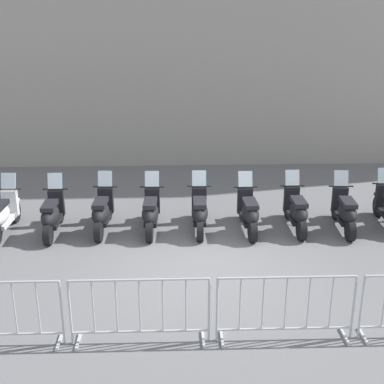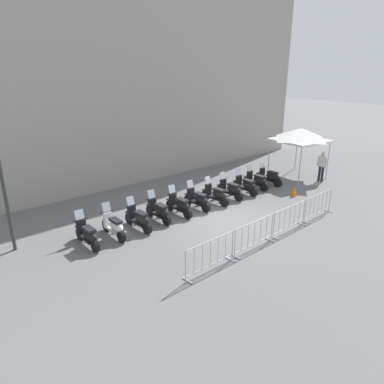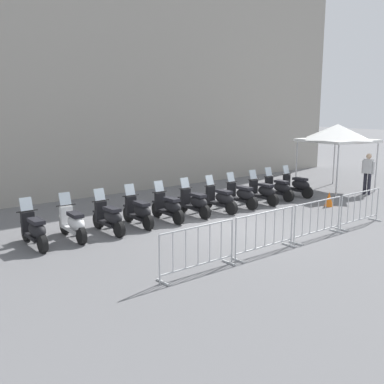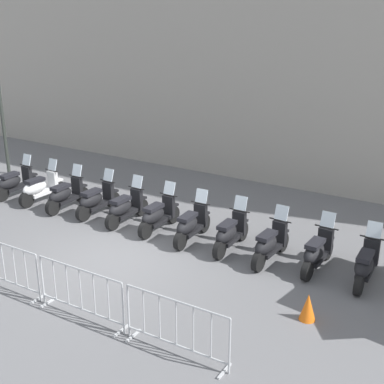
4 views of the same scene
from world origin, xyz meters
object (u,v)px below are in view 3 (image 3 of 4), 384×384
object	(u,v)px
motorcycle_0	(35,230)
motorcycle_5	(195,203)
motorcycle_8	(263,192)
barrier_segment_0	(198,250)
canopy_tent	(337,133)
motorcycle_6	(220,199)
barrier_segment_2	(318,219)
motorcycle_10	(297,186)
barrier_segment_3	(360,209)
officer_near_row_end	(368,171)
motorcycle_1	(73,224)
motorcycle_9	(278,188)
barrier_segment_1	(265,233)
motorcycle_2	(109,218)
motorcycle_4	(169,207)
traffic_cone	(329,199)
motorcycle_3	(139,212)
motorcycle_7	(241,195)

from	to	relation	value
motorcycle_0	motorcycle_5	size ratio (longest dim) A/B	1.00
motorcycle_8	barrier_segment_0	xyz separation A→B (m)	(-5.76, -5.00, 0.07)
motorcycle_0	canopy_tent	distance (m)	13.52
motorcycle_6	barrier_segment_2	distance (m)	4.04
motorcycle_10	canopy_tent	xyz separation A→B (m)	(2.53, 0.30, 2.06)
barrier_segment_3	officer_near_row_end	bearing A→B (deg)	36.99
barrier_segment_2	motorcycle_5	bearing A→B (deg)	113.82
motorcycle_1	motorcycle_9	world-z (taller)	same
motorcycle_1	motorcycle_10	world-z (taller)	same
barrier_segment_0	motorcycle_5	bearing A→B (deg)	60.93
motorcycle_10	barrier_segment_1	size ratio (longest dim) A/B	0.84
barrier_segment_0	canopy_tent	xyz separation A→B (m)	(10.41, 5.75, 1.99)
motorcycle_2	motorcycle_4	size ratio (longest dim) A/B	1.00
motorcycle_0	motorcycle_6	bearing A→B (deg)	9.00
barrier_segment_1	motorcycle_4	bearing A→B (deg)	99.14
motorcycle_5	barrier_segment_0	world-z (taller)	motorcycle_5
barrier_segment_2	motorcycle_6	bearing A→B (deg)	99.06
barrier_segment_0	traffic_cone	world-z (taller)	barrier_segment_0
motorcycle_2	traffic_cone	xyz separation A→B (m)	(8.26, -0.57, -0.18)
canopy_tent	traffic_cone	distance (m)	4.27
motorcycle_1	motorcycle_10	size ratio (longest dim) A/B	1.01
motorcycle_0	motorcycle_1	distance (m)	1.08
motorcycle_0	motorcycle_3	bearing A→B (deg)	11.27
motorcycle_3	canopy_tent	distance (m)	10.33
motorcycle_9	officer_near_row_end	world-z (taller)	officer_near_row_end
motorcycle_10	canopy_tent	world-z (taller)	canopy_tent
motorcycle_5	motorcycle_10	distance (m)	5.41
motorcycle_2	barrier_segment_2	xyz separation A→B (m)	(4.91, -3.31, 0.07)
barrier_segment_0	motorcycle_3	bearing A→B (deg)	84.62
motorcycle_5	barrier_segment_1	distance (m)	4.26
motorcycle_9	barrier_segment_2	xyz separation A→B (m)	(-2.54, -4.64, 0.07)
motorcycle_2	officer_near_row_end	bearing A→B (deg)	1.66
motorcycle_10	barrier_segment_3	xyz separation A→B (m)	(-1.48, -4.43, 0.07)
motorcycle_9	officer_near_row_end	xyz separation A→B (m)	(3.98, -1.00, 0.53)
motorcycle_7	barrier_segment_2	distance (m)	4.23
motorcycle_7	officer_near_row_end	size ratio (longest dim) A/B	0.99
motorcycle_0	barrier_segment_0	distance (m)	4.59
motorcycle_9	motorcycle_10	xyz separation A→B (m)	(1.08, 0.13, 0.00)
barrier_segment_2	officer_near_row_end	world-z (taller)	officer_near_row_end
motorcycle_0	motorcycle_4	world-z (taller)	same
motorcycle_1	motorcycle_7	world-z (taller)	same
motorcycle_0	motorcycle_9	distance (m)	9.73
motorcycle_5	barrier_segment_3	distance (m)	5.25
motorcycle_1	motorcycle_4	world-z (taller)	same
motorcycle_5	motorcycle_7	bearing A→B (deg)	8.32
motorcycle_8	barrier_segment_2	size ratio (longest dim) A/B	0.84
motorcycle_2	barrier_segment_1	size ratio (longest dim) A/B	0.84
motorcycle_5	motorcycle_8	distance (m)	3.24
motorcycle_1	officer_near_row_end	xyz separation A→B (m)	(12.50, 0.46, 0.53)
motorcycle_0	motorcycle_4	bearing A→B (deg)	10.05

